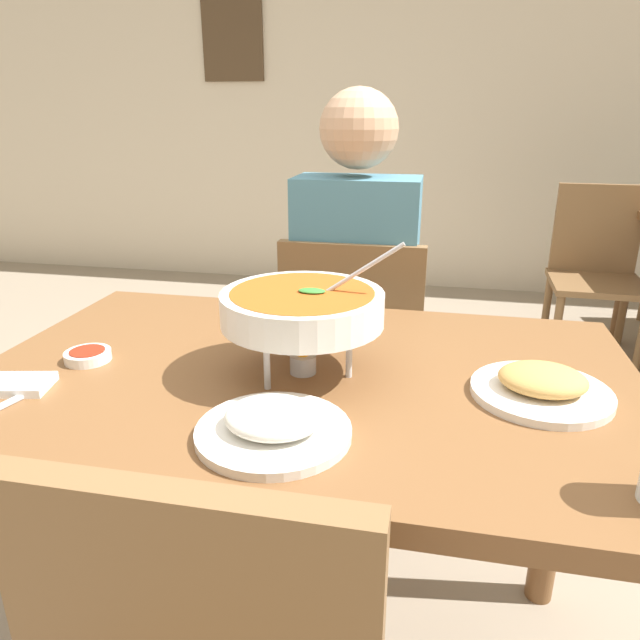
{
  "coord_description": "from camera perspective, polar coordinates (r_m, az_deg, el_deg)",
  "views": [
    {
      "loc": [
        0.23,
        -0.98,
        1.25
      ],
      "look_at": [
        0.0,
        0.15,
        0.83
      ],
      "focal_mm": 32.49,
      "sensor_mm": 36.0,
      "label": 1
    }
  ],
  "objects": [
    {
      "name": "rice_plate",
      "position": [
        0.9,
        -4.62,
        -10.22
      ],
      "size": [
        0.24,
        0.24,
        0.06
      ],
      "color": "white",
      "rests_on": "dining_table_main"
    },
    {
      "name": "chair_bg_corner",
      "position": [
        3.27,
        25.52,
        4.94
      ],
      "size": [
        0.45,
        0.45,
        0.9
      ],
      "color": "brown",
      "rests_on": "ground_plane"
    },
    {
      "name": "napkin_folded",
      "position": [
        1.18,
        -27.77,
        -5.66
      ],
      "size": [
        0.13,
        0.1,
        0.02
      ],
      "primitive_type": "cube",
      "rotation": [
        0.0,
        0.0,
        0.21
      ],
      "color": "white",
      "rests_on": "dining_table_main"
    },
    {
      "name": "dining_table_main",
      "position": [
        1.17,
        -1.51,
        -10.42
      ],
      "size": [
        1.26,
        0.8,
        0.78
      ],
      "color": "brown",
      "rests_on": "ground_plane"
    },
    {
      "name": "sauce_dish",
      "position": [
        1.24,
        -21.9,
        -3.25
      ],
      "size": [
        0.09,
        0.09,
        0.02
      ],
      "color": "white",
      "rests_on": "dining_table_main"
    },
    {
      "name": "curry_bowl",
      "position": [
        1.06,
        -1.84,
        1.15
      ],
      "size": [
        0.33,
        0.3,
        0.26
      ],
      "color": "silver",
      "rests_on": "dining_table_main"
    },
    {
      "name": "appetizer_plate",
      "position": [
        1.08,
        21.0,
        -6.07
      ],
      "size": [
        0.24,
        0.24,
        0.06
      ],
      "color": "white",
      "rests_on": "dining_table_main"
    },
    {
      "name": "cafe_rear_partition",
      "position": [
        4.35,
        9.31,
        23.02
      ],
      "size": [
        10.0,
        0.1,
        3.0
      ],
      "primitive_type": "cube",
      "color": "beige",
      "rests_on": "ground_plane"
    },
    {
      "name": "chair_diner_main",
      "position": [
        1.84,
        3.39,
        -3.69
      ],
      "size": [
        0.44,
        0.44,
        0.9
      ],
      "color": "brown",
      "rests_on": "ground_plane"
    },
    {
      "name": "picture_frame_hung",
      "position": [
        4.56,
        -8.6,
        25.74
      ],
      "size": [
        0.44,
        0.03,
        0.56
      ],
      "primitive_type": "cube",
      "color": "#4C3823"
    },
    {
      "name": "spoon_utensil",
      "position": [
        1.13,
        -28.1,
        -7.07
      ],
      "size": [
        0.05,
        0.17,
        0.01
      ],
      "primitive_type": "cube",
      "rotation": [
        0.0,
        0.0,
        -0.24
      ],
      "color": "silver",
      "rests_on": "dining_table_main"
    },
    {
      "name": "diner_main",
      "position": [
        1.79,
        3.7,
        3.66
      ],
      "size": [
        0.4,
        0.45,
        1.31
      ],
      "color": "#2D2D38",
      "rests_on": "ground_plane"
    }
  ]
}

